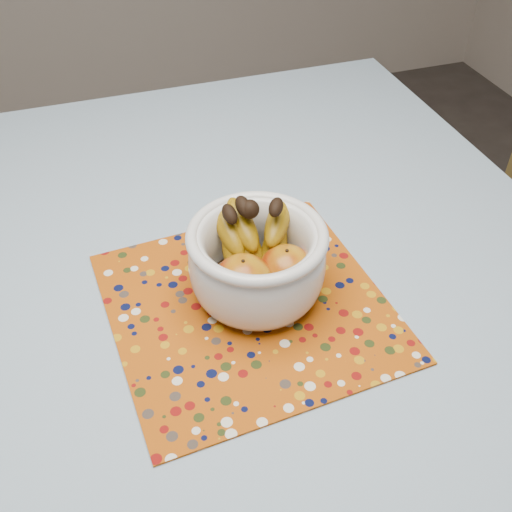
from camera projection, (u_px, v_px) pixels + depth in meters
name	position (u px, v px, depth m)	size (l,w,h in m)	color
table	(189.00, 320.00, 0.99)	(1.20, 1.20, 0.75)	brown
tablecloth	(185.00, 285.00, 0.94)	(1.32, 1.32, 0.01)	slate
placemat	(248.00, 306.00, 0.90)	(0.40, 0.40, 0.00)	#9B4208
fruit_bowl	(257.00, 255.00, 0.87)	(0.21, 0.21, 0.15)	silver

